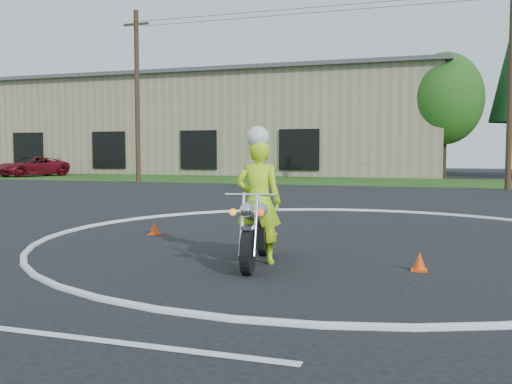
% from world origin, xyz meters
% --- Properties ---
extents(ground, '(120.00, 120.00, 0.00)m').
position_xyz_m(ground, '(0.00, 0.00, 0.00)').
color(ground, black).
rests_on(ground, ground).
extents(grass_strip, '(120.00, 10.00, 0.02)m').
position_xyz_m(grass_strip, '(0.00, 27.00, 0.01)').
color(grass_strip, '#1E4714').
rests_on(grass_strip, ground).
extents(course_markings, '(19.05, 19.05, 0.12)m').
position_xyz_m(course_markings, '(2.17, 4.35, 0.01)').
color(course_markings, silver).
rests_on(course_markings, ground).
extents(primary_motorcycle, '(0.80, 2.28, 1.20)m').
position_xyz_m(primary_motorcycle, '(-0.73, 0.01, 0.58)').
color(primary_motorcycle, black).
rests_on(primary_motorcycle, ground).
extents(rider_primary_grp, '(0.81, 0.59, 2.23)m').
position_xyz_m(rider_primary_grp, '(-0.74, 0.15, 1.08)').
color(rider_primary_grp, '#C1F91A').
rests_on(rider_primary_grp, ground).
extents(pickup_grp, '(4.13, 5.85, 1.48)m').
position_xyz_m(pickup_grp, '(-27.23, 26.57, 0.74)').
color(pickup_grp, maroon).
rests_on(pickup_grp, ground).
extents(warehouse, '(41.00, 17.00, 8.30)m').
position_xyz_m(warehouse, '(-18.00, 39.99, 4.16)').
color(warehouse, tan).
rests_on(warehouse, ground).
extents(utility_poles, '(41.60, 1.12, 10.00)m').
position_xyz_m(utility_poles, '(5.00, 21.00, 5.20)').
color(utility_poles, '#473321').
rests_on(utility_poles, ground).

